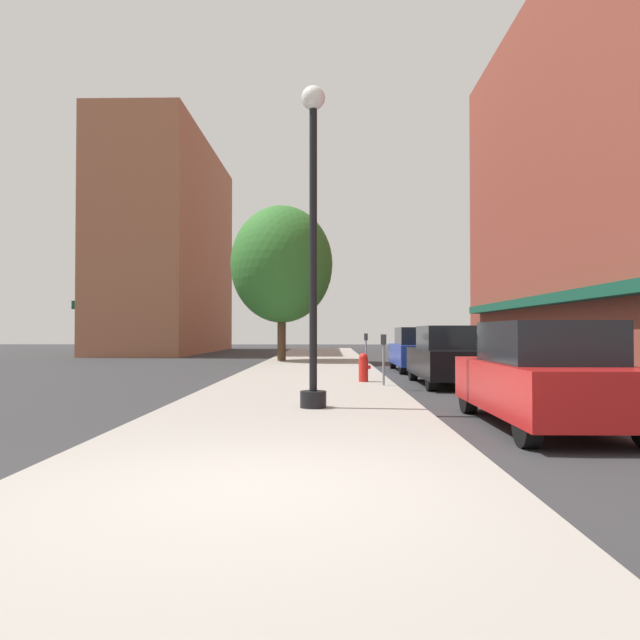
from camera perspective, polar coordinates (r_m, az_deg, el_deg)
ground_plane at (r=23.49m, az=9.17°, el=-4.79°), size 90.00×90.00×0.00m
sidewalk_slab at (r=24.25m, az=-0.60°, el=-4.55°), size 4.80×50.00×0.12m
building_right_brick at (r=31.98m, az=28.60°, el=15.00°), size 6.80×40.00×20.68m
building_far_background at (r=44.20m, az=-14.45°, el=6.68°), size 6.80×18.00×15.01m
lamppost at (r=10.76m, az=-0.67°, el=7.95°), size 0.48×0.48×5.90m
fire_hydrant at (r=16.18m, az=4.27°, el=-4.62°), size 0.33×0.26×0.79m
parking_meter_near at (r=22.44m, az=4.51°, el=-2.55°), size 0.14×0.09×1.31m
parking_meter_far at (r=15.12m, az=6.23°, el=-3.23°), size 0.14×0.09×1.31m
tree_near at (r=27.93m, az=-3.76°, el=5.43°), size 4.84×4.84×7.37m
car_red at (r=9.77m, az=20.98°, el=-5.14°), size 1.80×4.30×1.66m
car_black at (r=16.66m, az=12.53°, el=-3.50°), size 1.80×4.30×1.66m
car_blue at (r=22.33m, az=9.57°, el=-2.90°), size 1.80×4.30×1.66m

